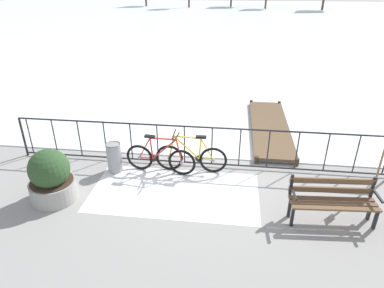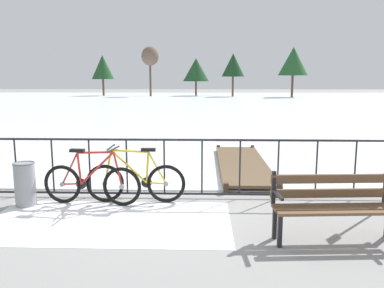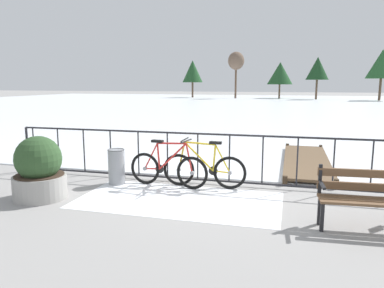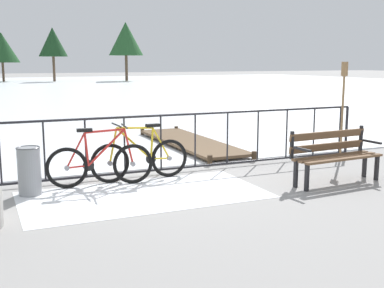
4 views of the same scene
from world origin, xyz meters
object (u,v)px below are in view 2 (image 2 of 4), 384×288
at_px(bicycle_near_railing, 92,183).
at_px(park_bench, 334,202).
at_px(trash_bin, 25,184).
at_px(bicycle_second, 136,181).

distance_m(bicycle_near_railing, park_bench, 3.82).
relative_size(bicycle_near_railing, trash_bin, 2.33).
bearing_deg(bicycle_near_railing, park_bench, -20.22).
xyz_separation_m(bicycle_second, trash_bin, (-1.81, -0.23, 0.00)).
bearing_deg(trash_bin, park_bench, -14.75).
distance_m(bicycle_near_railing, bicycle_second, 0.73).
bearing_deg(park_bench, trash_bin, 165.25).
height_order(bicycle_near_railing, bicycle_second, same).
height_order(bicycle_near_railing, trash_bin, bicycle_near_railing).
height_order(park_bench, trash_bin, park_bench).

